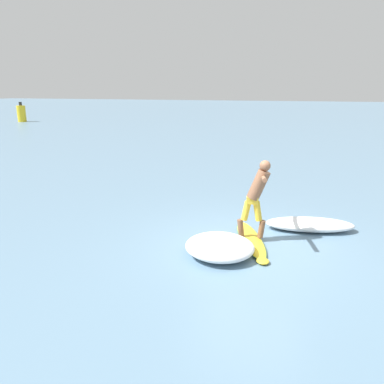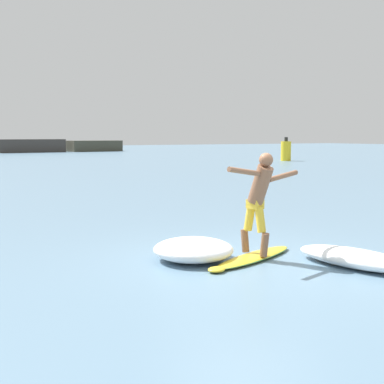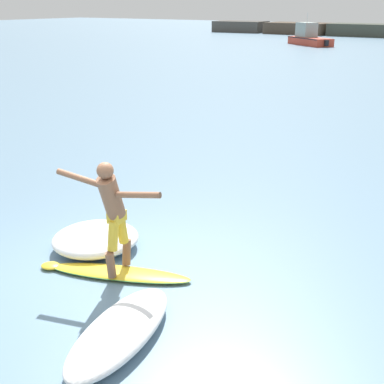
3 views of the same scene
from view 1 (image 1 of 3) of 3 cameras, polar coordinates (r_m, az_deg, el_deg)
ground_plane at (r=8.61m, az=8.76°, el=-7.92°), size 200.00×200.00×0.00m
surfboard at (r=8.76m, az=8.97°, el=-7.17°), size 2.40×1.28×0.23m
surfer at (r=8.44m, az=9.91°, el=-0.07°), size 1.68×0.73×1.80m
channel_marker_buoy at (r=43.60m, az=-24.55°, el=10.84°), size 0.86×0.86×2.02m
wave_foam_at_tail at (r=9.73m, az=17.49°, el=-4.73°), size 1.21×2.27×0.30m
wave_foam_at_nose at (r=7.96m, az=4.24°, el=-8.29°), size 1.83×1.87×0.38m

